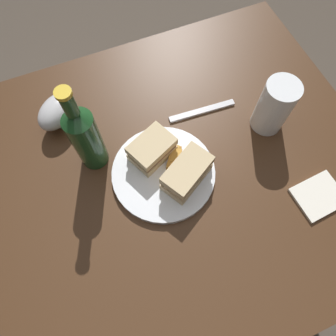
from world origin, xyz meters
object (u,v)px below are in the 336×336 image
(pint_glass, at_px, (273,109))
(napkin, at_px, (319,196))
(cider_bottle, at_px, (85,137))
(sandwich_half_left, at_px, (187,173))
(sandwich_half_right, at_px, (152,149))
(plate, at_px, (164,174))
(gravy_boat, at_px, (57,111))
(fork, at_px, (202,111))

(pint_glass, xyz_separation_m, napkin, (-0.01, 0.22, -0.06))
(pint_glass, bearing_deg, cider_bottle, -9.43)
(sandwich_half_left, relative_size, sandwich_half_right, 1.10)
(plate, relative_size, pint_glass, 1.69)
(sandwich_half_right, height_order, pint_glass, pint_glass)
(cider_bottle, bearing_deg, sandwich_half_right, 157.80)
(gravy_boat, bearing_deg, sandwich_half_left, 129.49)
(gravy_boat, bearing_deg, cider_bottle, 109.45)
(sandwich_half_left, distance_m, gravy_boat, 0.36)
(plate, height_order, napkin, plate)
(gravy_boat, bearing_deg, pint_glass, 156.83)
(cider_bottle, bearing_deg, plate, 142.12)
(cider_bottle, height_order, napkin, cider_bottle)
(cider_bottle, bearing_deg, gravy_boat, -70.55)
(napkin, bearing_deg, sandwich_half_right, -37.10)
(plate, xyz_separation_m, sandwich_half_right, (0.01, -0.05, 0.04))
(pint_glass, bearing_deg, fork, -34.31)
(plate, bearing_deg, pint_glass, -173.40)
(plate, xyz_separation_m, fork, (-0.16, -0.13, -0.00))
(plate, height_order, pint_glass, pint_glass)
(sandwich_half_right, distance_m, cider_bottle, 0.15)
(fork, bearing_deg, sandwich_half_right, -151.97)
(sandwich_half_left, bearing_deg, sandwich_half_right, -60.63)
(fork, bearing_deg, cider_bottle, -171.80)
(plate, xyz_separation_m, cider_bottle, (0.14, -0.11, 0.10))
(pint_glass, relative_size, cider_bottle, 0.56)
(sandwich_half_right, height_order, cider_bottle, cider_bottle)
(plate, relative_size, sandwich_half_left, 1.84)
(gravy_boat, distance_m, cider_bottle, 0.15)
(sandwich_half_right, bearing_deg, gravy_boat, -46.56)
(sandwich_half_left, bearing_deg, gravy_boat, -50.51)
(plate, relative_size, cider_bottle, 0.95)
(gravy_boat, height_order, fork, gravy_boat)
(sandwich_half_left, bearing_deg, fork, -126.01)
(plate, xyz_separation_m, gravy_boat, (0.19, -0.24, 0.04))
(plate, distance_m, sandwich_half_right, 0.07)
(pint_glass, height_order, fork, pint_glass)
(plate, bearing_deg, sandwich_half_right, -82.18)
(gravy_boat, xyz_separation_m, fork, (-0.35, 0.11, -0.04))
(pint_glass, distance_m, fork, 0.18)
(sandwich_half_left, xyz_separation_m, cider_bottle, (0.18, -0.14, 0.06))
(napkin, bearing_deg, cider_bottle, -33.24)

